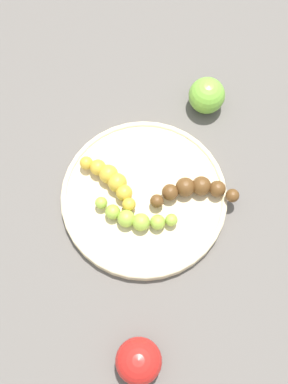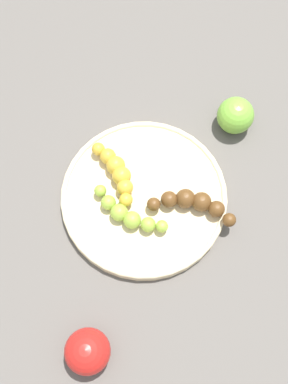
{
  "view_description": "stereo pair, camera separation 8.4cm",
  "coord_description": "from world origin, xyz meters",
  "px_view_note": "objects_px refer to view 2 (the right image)",
  "views": [
    {
      "loc": [
        -0.26,
        0.11,
        0.82
      ],
      "look_at": [
        0.0,
        0.0,
        0.04
      ],
      "focal_mm": 45.72,
      "sensor_mm": 36.0,
      "label": 1
    },
    {
      "loc": [
        -0.28,
        0.03,
        0.82
      ],
      "look_at": [
        0.0,
        0.0,
        0.04
      ],
      "focal_mm": 45.72,
      "sensor_mm": 36.0,
      "label": 2
    }
  ],
  "objects_px": {
    "fruit_bowl": "(144,197)",
    "apple_red": "(87,351)",
    "banana_green": "(127,214)",
    "banana_overripe": "(193,203)",
    "banana_spotted": "(117,172)",
    "apple_green": "(235,115)"
  },
  "relations": [
    {
      "from": "banana_overripe",
      "to": "apple_red",
      "type": "xyz_separation_m",
      "value": [
        -0.22,
        0.2,
        -0.0
      ]
    },
    {
      "from": "banana_spotted",
      "to": "apple_red",
      "type": "bearing_deg",
      "value": -125.31
    },
    {
      "from": "apple_green",
      "to": "banana_spotted",
      "type": "bearing_deg",
      "value": 110.63
    },
    {
      "from": "fruit_bowl",
      "to": "banana_spotted",
      "type": "height_order",
      "value": "banana_spotted"
    },
    {
      "from": "fruit_bowl",
      "to": "banana_overripe",
      "type": "height_order",
      "value": "banana_overripe"
    },
    {
      "from": "banana_spotted",
      "to": "apple_green",
      "type": "relative_size",
      "value": 1.83
    },
    {
      "from": "banana_spotted",
      "to": "apple_red",
      "type": "xyz_separation_m",
      "value": [
        -0.29,
        0.07,
        -0.0
      ]
    },
    {
      "from": "fruit_bowl",
      "to": "banana_green",
      "type": "xyz_separation_m",
      "value": [
        -0.03,
        0.03,
        0.02
      ]
    },
    {
      "from": "banana_spotted",
      "to": "apple_green",
      "type": "distance_m",
      "value": 0.24
    },
    {
      "from": "fruit_bowl",
      "to": "banana_spotted",
      "type": "xyz_separation_m",
      "value": [
        0.04,
        0.04,
        0.02
      ]
    },
    {
      "from": "apple_green",
      "to": "banana_green",
      "type": "bearing_deg",
      "value": 127.1
    },
    {
      "from": "banana_green",
      "to": "apple_green",
      "type": "xyz_separation_m",
      "value": [
        0.16,
        -0.22,
        -0.0
      ]
    },
    {
      "from": "fruit_bowl",
      "to": "banana_green",
      "type": "relative_size",
      "value": 2.47
    },
    {
      "from": "banana_green",
      "to": "apple_red",
      "type": "relative_size",
      "value": 1.65
    },
    {
      "from": "banana_green",
      "to": "apple_red",
      "type": "bearing_deg",
      "value": 16.38
    },
    {
      "from": "banana_overripe",
      "to": "banana_spotted",
      "type": "height_order",
      "value": "same"
    },
    {
      "from": "banana_green",
      "to": "banana_spotted",
      "type": "height_order",
      "value": "banana_spotted"
    },
    {
      "from": "fruit_bowl",
      "to": "banana_green",
      "type": "height_order",
      "value": "banana_green"
    },
    {
      "from": "apple_green",
      "to": "apple_red",
      "type": "bearing_deg",
      "value": 141.39
    },
    {
      "from": "banana_green",
      "to": "banana_overripe",
      "type": "relative_size",
      "value": 0.81
    },
    {
      "from": "fruit_bowl",
      "to": "apple_green",
      "type": "distance_m",
      "value": 0.23
    },
    {
      "from": "fruit_bowl",
      "to": "apple_red",
      "type": "relative_size",
      "value": 4.06
    }
  ]
}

